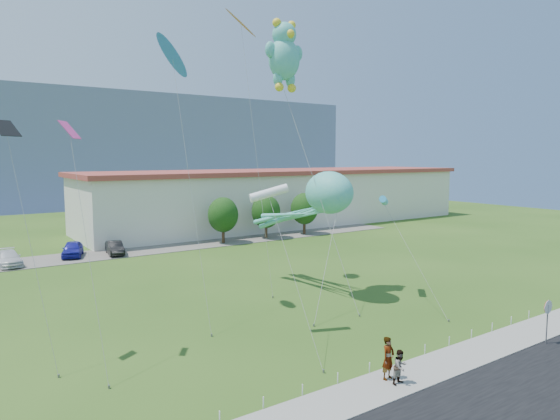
% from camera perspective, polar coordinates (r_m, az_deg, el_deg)
% --- Properties ---
extents(ground, '(160.00, 160.00, 0.00)m').
position_cam_1_polar(ground, '(26.81, 9.73, -16.39)').
color(ground, '#2B4D15').
rests_on(ground, ground).
extents(sidewalk, '(80.00, 2.50, 0.10)m').
position_cam_1_polar(sidewalk, '(25.07, 14.35, -18.03)').
color(sidewalk, gray).
rests_on(sidewalk, ground).
extents(parking_strip, '(70.00, 6.00, 0.06)m').
position_cam_1_polar(parking_strip, '(56.36, -16.01, -4.50)').
color(parking_strip, '#59544C').
rests_on(parking_strip, ground).
extents(hill_ridge, '(160.00, 50.00, 25.00)m').
position_cam_1_polar(hill_ridge, '(138.74, -27.51, 6.42)').
color(hill_ridge, slate).
rests_on(hill_ridge, ground).
extents(warehouse, '(61.00, 15.00, 8.20)m').
position_cam_1_polar(warehouse, '(75.63, 0.62, 1.54)').
color(warehouse, beige).
rests_on(warehouse, ground).
extents(stop_sign, '(0.80, 0.07, 2.50)m').
position_cam_1_polar(stop_sign, '(31.22, 28.28, -10.15)').
color(stop_sign, slate).
rests_on(stop_sign, ground).
extents(rope_fence, '(26.05, 0.05, 0.50)m').
position_cam_1_polar(rope_fence, '(25.88, 11.84, -16.69)').
color(rope_fence, white).
rests_on(rope_fence, ground).
extents(tree_near, '(3.60, 3.60, 5.47)m').
position_cam_1_polar(tree_near, '(58.85, -6.53, -0.55)').
color(tree_near, '#3F2B19').
rests_on(tree_near, ground).
extents(tree_mid, '(3.60, 3.60, 5.47)m').
position_cam_1_polar(tree_mid, '(61.87, -1.62, -0.18)').
color(tree_mid, '#3F2B19').
rests_on(tree_mid, ground).
extents(tree_far, '(3.60, 3.60, 5.47)m').
position_cam_1_polar(tree_far, '(65.31, 2.80, 0.15)').
color(tree_far, '#3F2B19').
rests_on(tree_far, ground).
extents(pedestrian_left, '(0.78, 0.58, 1.97)m').
position_cam_1_polar(pedestrian_left, '(24.21, 12.26, -16.20)').
color(pedestrian_left, gray).
rests_on(pedestrian_left, sidewalk).
extents(pedestrian_right, '(0.80, 0.65, 1.56)m').
position_cam_1_polar(pedestrian_right, '(23.96, 13.59, -17.03)').
color(pedestrian_right, gray).
rests_on(pedestrian_right, sidewalk).
extents(parked_car_white, '(2.08, 4.83, 1.39)m').
position_cam_1_polar(parked_car_white, '(53.23, -28.60, -4.86)').
color(parked_car_white, silver).
rests_on(parked_car_white, parking_strip).
extents(parked_car_blue, '(3.15, 4.88, 1.54)m').
position_cam_1_polar(parked_car_blue, '(55.12, -22.62, -4.13)').
color(parked_car_blue, '#1A1B92').
rests_on(parked_car_blue, parking_strip).
extents(parked_car_black, '(2.01, 4.34, 1.38)m').
position_cam_1_polar(parked_car_black, '(54.75, -18.37, -4.13)').
color(parked_car_black, black).
rests_on(parked_car_black, parking_strip).
extents(octopus_kite, '(6.09, 11.40, 9.20)m').
position_cam_1_polar(octopus_kite, '(36.47, 4.25, 0.92)').
color(octopus_kite, teal).
rests_on(octopus_kite, ground).
extents(teddy_bear_kite, '(3.18, 8.44, 19.92)m').
position_cam_1_polar(teddy_bear_kite, '(37.39, 0.49, 17.40)').
color(teddy_bear_kite, teal).
rests_on(teddy_bear_kite, ground).
extents(small_kite_blue, '(1.80, 6.59, 17.31)m').
position_cam_1_polar(small_kite_blue, '(33.71, -12.11, 16.29)').
color(small_kite_blue, blue).
rests_on(small_kite_blue, ground).
extents(small_kite_cyan, '(1.33, 7.84, 7.47)m').
position_cam_1_polar(small_kite_cyan, '(36.97, 11.83, 0.98)').
color(small_kite_cyan, '#34A5EA').
rests_on(small_kite_cyan, ground).
extents(small_kite_orange, '(1.80, 6.42, 21.34)m').
position_cam_1_polar(small_kite_orange, '(41.57, -4.38, 19.86)').
color(small_kite_orange, orange).
rests_on(small_kite_orange, ground).
extents(small_kite_white, '(1.12, 7.13, 8.61)m').
position_cam_1_polar(small_kite_white, '(28.11, -1.24, 1.81)').
color(small_kite_white, white).
rests_on(small_kite_white, ground).
extents(small_kite_black, '(1.95, 3.71, 12.01)m').
position_cam_1_polar(small_kite_black, '(26.97, -28.32, 5.53)').
color(small_kite_black, black).
rests_on(small_kite_black, ground).
extents(small_kite_pink, '(1.29, 4.96, 11.95)m').
position_cam_1_polar(small_kite_pink, '(26.04, -22.50, 5.65)').
color(small_kite_pink, '#EF358B').
rests_on(small_kite_pink, ground).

